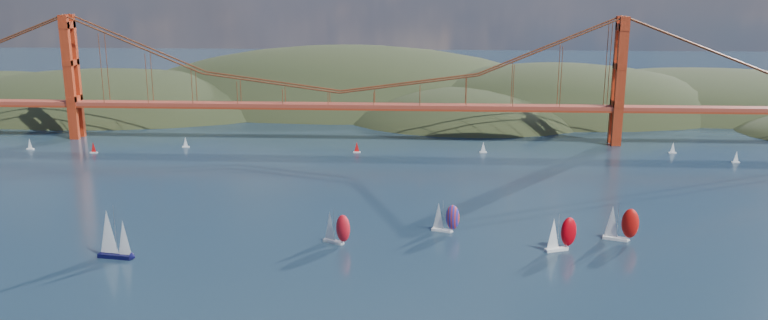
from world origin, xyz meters
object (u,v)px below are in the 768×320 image
at_px(sloop_navy, 113,235).
at_px(racer_0, 336,227).
at_px(racer_1, 561,233).
at_px(racer_2, 621,223).
at_px(racer_rwb, 445,217).

relative_size(sloop_navy, racer_0, 1.46).
height_order(racer_0, racer_1, racer_1).
distance_m(racer_1, racer_2, 19.97).
height_order(sloop_navy, racer_0, sloop_navy).
distance_m(sloop_navy, racer_2, 136.72).
bearing_deg(racer_0, sloop_navy, -137.63).
bearing_deg(sloop_navy, racer_0, 22.32).
bearing_deg(racer_1, sloop_navy, 165.05).
bearing_deg(racer_1, racer_0, 157.52).
distance_m(sloop_navy, racer_rwb, 90.38).
xyz_separation_m(racer_1, racer_2, (17.93, 8.80, 0.25)).
relative_size(racer_0, racer_2, 0.91).
height_order(racer_0, racer_2, racer_2).
height_order(racer_0, racer_rwb, racer_0).
xyz_separation_m(racer_0, racer_rwb, (30.07, 11.52, -0.22)).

